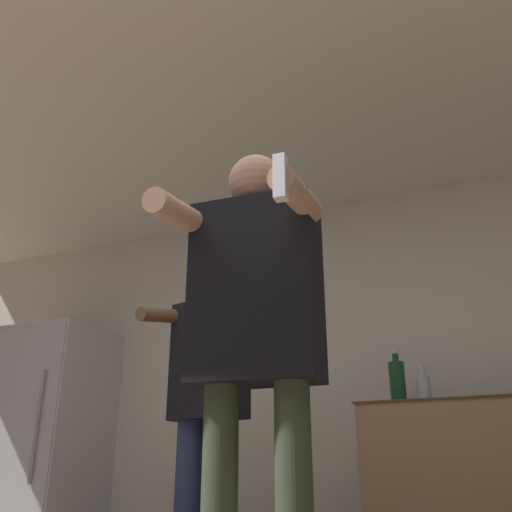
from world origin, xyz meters
TOP-DOWN VIEW (x-y plane):
  - wall_back at (0.00, 2.73)m, footprint 7.00×0.06m
  - ceiling_slab at (0.00, 1.35)m, footprint 7.00×3.22m
  - refrigerator at (-2.16, 2.35)m, footprint 0.76×0.74m
  - counter at (0.89, 2.41)m, footprint 1.34×0.61m
  - bottle_dark_rum at (0.60, 2.39)m, footprint 0.08×0.08m
  - bottle_amber_bourbon at (0.45, 2.39)m, footprint 0.10×0.10m
  - person_woman_foreground at (0.27, 0.50)m, footprint 0.51×0.49m
  - person_man_side at (-0.43, 1.57)m, footprint 0.55×0.55m

SIDE VIEW (x-z plane):
  - counter at x=0.89m, z-range 0.00..0.98m
  - refrigerator at x=-2.16m, z-range 0.00..1.66m
  - person_man_side at x=-0.43m, z-range 0.11..1.82m
  - person_woman_foreground at x=0.27m, z-range 0.19..1.86m
  - bottle_dark_rum at x=0.60m, z-range 0.94..1.20m
  - bottle_amber_bourbon at x=0.45m, z-range 0.95..1.29m
  - wall_back at x=0.00m, z-range 0.00..2.55m
  - ceiling_slab at x=0.00m, z-range 2.55..2.60m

